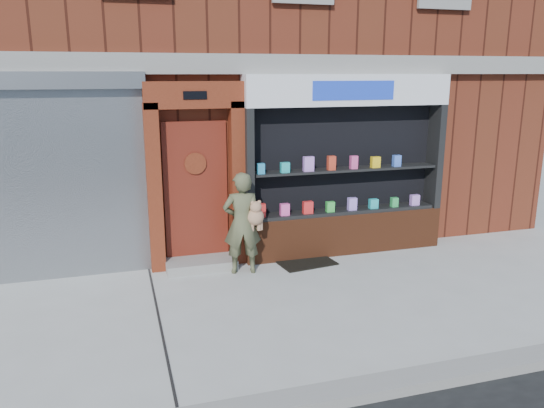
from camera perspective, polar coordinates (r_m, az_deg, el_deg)
name	(u,v)px	position (r m, az deg, el deg)	size (l,w,h in m)	color
ground	(278,306)	(7.18, 0.63, -10.95)	(80.00, 80.00, 0.00)	#9E9E99
curb	(345,393)	(5.39, 7.86, -19.53)	(60.00, 0.30, 0.12)	gray
building	(197,27)	(12.40, -8.02, 18.34)	(12.00, 8.16, 8.00)	#5B2214
shutter_bay	(39,166)	(8.31, -23.82, 3.74)	(3.10, 0.30, 3.04)	gray
red_door_bay	(196,176)	(8.31, -8.13, 2.96)	(1.52, 0.58, 2.90)	#591E0F
pharmacy_bay	(345,174)	(8.99, 7.88, 3.24)	(3.50, 0.41, 3.00)	#622D17
woman	(243,223)	(8.09, -3.14, -2.01)	(0.65, 0.46, 1.58)	#505336
doormat	(306,262)	(8.73, 3.63, -6.25)	(0.90, 0.63, 0.02)	black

